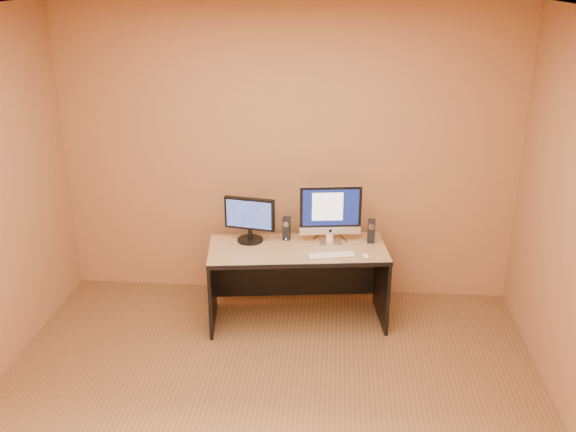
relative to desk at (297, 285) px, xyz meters
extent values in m
plane|color=brown|center=(-0.14, -1.42, -0.34)|extent=(4.00, 4.00, 0.00)
plane|color=white|center=(-0.14, -1.42, 2.26)|extent=(4.00, 4.00, 0.00)
cube|color=silver|center=(0.28, -0.14, 0.35)|extent=(0.41, 0.19, 0.02)
ellipsoid|color=silver|center=(0.55, -0.14, 0.35)|extent=(0.07, 0.10, 0.03)
cylinder|color=black|center=(0.36, 0.26, 0.34)|extent=(0.08, 0.19, 0.01)
cylinder|color=black|center=(0.15, 0.28, 0.34)|extent=(0.07, 0.16, 0.01)
camera|label=1|loc=(0.31, -4.81, 2.48)|focal=40.00mm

